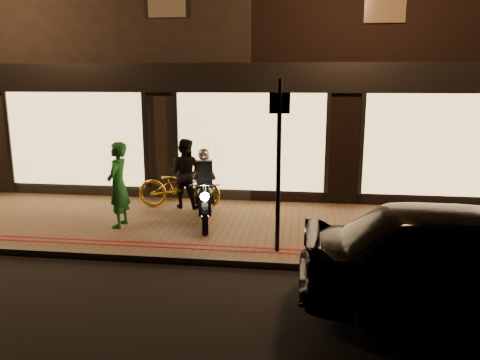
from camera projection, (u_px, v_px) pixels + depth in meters
The scene contains 11 objects.
ground at pixel (224, 266), 7.93m from camera, with size 90.00×90.00×0.00m, color black.
sidewalk at pixel (240, 227), 9.85m from camera, with size 50.00×4.00×0.12m, color brown.
kerb_stone at pixel (225, 262), 7.96m from camera, with size 50.00×0.14×0.12m, color #59544C.
red_kerb_lines at pixel (229, 248), 8.43m from camera, with size 50.00×0.26×0.01m.
building_row at pixel (267, 45), 15.75m from camera, with size 48.00×10.11×8.50m.
motorcycle at pixel (205, 195), 9.79m from camera, with size 0.70×1.92×1.59m.
sign_post at pixel (279, 158), 7.97m from camera, with size 0.35×0.09×3.00m.
bicycle_gold at pixel (179, 187), 11.02m from camera, with size 0.69×1.97×1.04m, color gold.
person_green at pixel (118, 185), 9.55m from camera, with size 0.64×0.42×1.76m, color #1C692A.
person_dark at pixel (185, 173), 11.01m from camera, with size 0.80×0.62×1.65m, color black.
parked_car at pixel (477, 261), 6.10m from camera, with size 1.85×4.60×1.57m, color black.
Camera 1 is at (1.26, -7.34, 3.09)m, focal length 35.00 mm.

